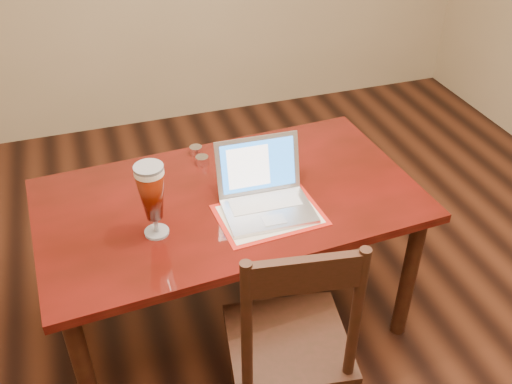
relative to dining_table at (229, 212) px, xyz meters
name	(u,v)px	position (x,y,z in m)	size (l,w,h in m)	color
ground	(312,350)	(0.31, -0.31, -0.68)	(5.00, 5.00, 0.00)	black
dining_table	(229,212)	(0.00, 0.00, 0.00)	(1.67, 1.00, 1.08)	#520D0B
dining_chair	(290,345)	(0.06, -0.62, -0.18)	(0.51, 0.50, 1.07)	black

